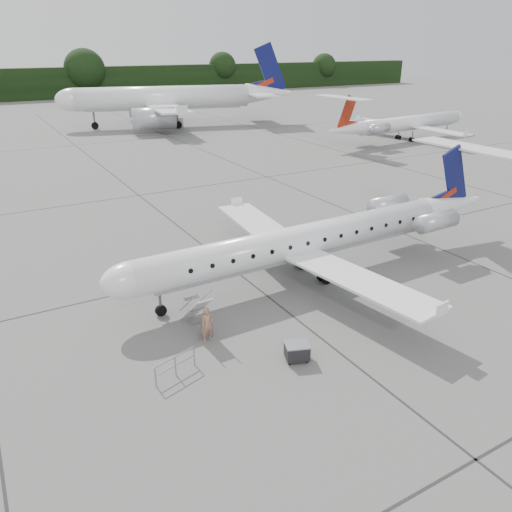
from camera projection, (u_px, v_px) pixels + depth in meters
ground at (363, 294)px, 29.89m from camera, size 320.00×320.00×0.00m
treeline at (36, 84)px, 132.04m from camera, size 260.00×4.00×8.00m
main_regional_jet at (301, 226)px, 30.57m from camera, size 28.05×20.42×7.11m
airstair at (196, 310)px, 25.87m from camera, size 0.89×2.46×2.23m
passenger at (207, 325)px, 24.86m from camera, size 0.73×0.51×1.89m
safety_railing at (175, 366)px, 22.39m from camera, size 2.13×0.73×1.00m
baggage_cart at (297, 351)px, 23.53m from camera, size 1.32×1.20×0.94m
bg_narrowbody at (163, 86)px, 87.74m from camera, size 44.62×36.80×13.95m
bg_regional_right at (412, 116)px, 76.50m from camera, size 29.75×22.64×7.36m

